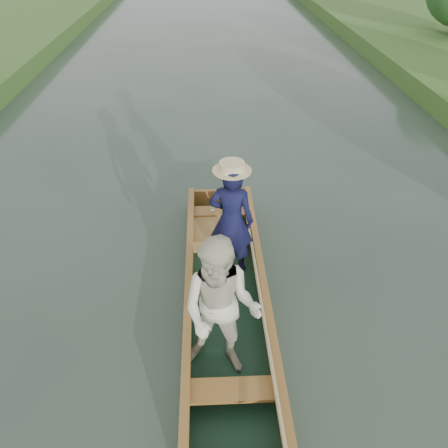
{
  "coord_description": "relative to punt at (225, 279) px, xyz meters",
  "views": [
    {
      "loc": [
        -0.22,
        -4.41,
        4.49
      ],
      "look_at": [
        0.0,
        0.6,
        0.95
      ],
      "focal_mm": 35.0,
      "sensor_mm": 36.0,
      "label": 1
    }
  ],
  "objects": [
    {
      "name": "trees_far",
      "position": [
        1.64,
        8.03,
        1.68
      ],
      "size": [
        22.13,
        12.14,
        4.28
      ],
      "color": "#47331E",
      "rests_on": "ground"
    },
    {
      "name": "ground",
      "position": [
        0.03,
        0.25,
        -0.69
      ],
      "size": [
        120.0,
        120.0,
        0.0
      ],
      "primitive_type": "plane",
      "color": "#283D30",
      "rests_on": "ground"
    },
    {
      "name": "punt",
      "position": [
        0.0,
        0.0,
        0.0
      ],
      "size": [
        1.2,
        5.33,
        1.93
      ],
      "color": "black",
      "rests_on": "ground"
    }
  ]
}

